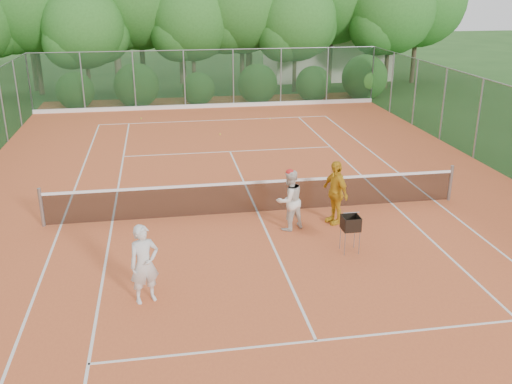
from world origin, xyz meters
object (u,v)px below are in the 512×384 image
(player_white, at_px, (144,264))
(ball_hopper, at_px, (351,224))
(player_center_grp, at_px, (289,200))
(player_yellow, at_px, (335,192))

(player_white, height_order, ball_hopper, player_white)
(player_white, bearing_deg, player_center_grp, 19.25)
(player_yellow, relative_size, ball_hopper, 1.90)
(player_white, distance_m, ball_hopper, 5.15)
(player_yellow, distance_m, ball_hopper, 1.84)
(player_yellow, xyz_separation_m, ball_hopper, (-0.16, -1.82, -0.15))
(player_center_grp, height_order, player_yellow, player_yellow)
(player_white, height_order, player_yellow, player_yellow)
(player_white, bearing_deg, ball_hopper, -3.34)
(player_white, distance_m, player_center_grp, 4.87)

